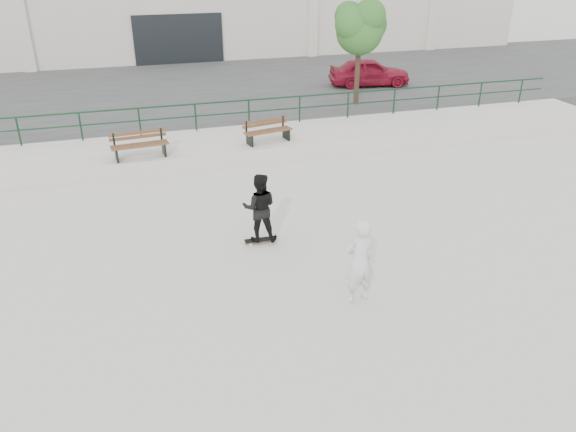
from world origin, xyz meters
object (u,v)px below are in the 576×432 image
object	(u,v)px
tree	(360,25)
skateboard	(260,240)
bench_right	(267,131)
red_car	(369,72)
standing_skater	(260,208)
seated_skater	(359,261)
bench_left	(140,145)

from	to	relation	value
tree	skateboard	size ratio (longest dim) A/B	5.48
bench_right	red_car	distance (m)	9.77
standing_skater	red_car	bearing A→B (deg)	-108.66
tree	red_car	size ratio (longest dim) A/B	1.13
red_car	seated_skater	size ratio (longest dim) A/B	2.04
skateboard	seated_skater	world-z (taller)	seated_skater
red_car	standing_skater	distance (m)	15.70
bench_right	standing_skater	size ratio (longest dim) A/B	1.02
bench_right	skateboard	bearing A→B (deg)	-118.43
standing_skater	seated_skater	world-z (taller)	seated_skater
bench_left	tree	xyz separation A→B (m)	(9.34, 4.26, 2.82)
tree	red_car	distance (m)	4.38
red_car	seated_skater	bearing A→B (deg)	165.54
bench_right	seated_skater	world-z (taller)	seated_skater
bench_right	skateboard	distance (m)	6.47
standing_skater	seated_skater	distance (m)	3.28
tree	standing_skater	bearing A→B (deg)	-124.09
bench_right	red_car	world-z (taller)	red_car
bench_left	skateboard	world-z (taller)	bench_left
skateboard	standing_skater	distance (m)	0.89
skateboard	standing_skater	bearing A→B (deg)	0.00
bench_left	standing_skater	world-z (taller)	standing_skater
seated_skater	bench_left	bearing A→B (deg)	-73.92
bench_right	tree	bearing A→B (deg)	26.10
tree	seated_skater	xyz separation A→B (m)	(-5.48, -13.07, -2.79)
bench_right	red_car	bearing A→B (deg)	32.99
skateboard	seated_skater	xyz separation A→B (m)	(1.34, -3.00, 0.87)
skateboard	seated_skater	distance (m)	3.40
red_car	bench_left	bearing A→B (deg)	133.01
bench_left	bench_right	bearing A→B (deg)	-1.04
tree	skateboard	world-z (taller)	tree
tree	bench_right	bearing A→B (deg)	-141.90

